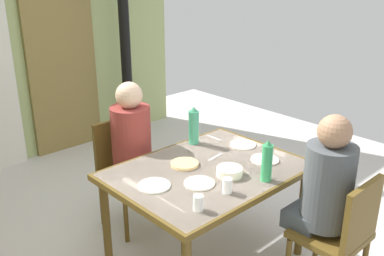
{
  "coord_description": "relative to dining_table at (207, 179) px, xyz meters",
  "views": [
    {
      "loc": [
        -1.66,
        -1.96,
        2.02
      ],
      "look_at": [
        0.2,
        0.02,
        0.99
      ],
      "focal_mm": 40.6,
      "sensor_mm": 36.0,
      "label": 1
    }
  ],
  "objects": [
    {
      "name": "person_far_diner",
      "position": [
        -0.11,
        0.69,
        0.12
      ],
      "size": [
        0.3,
        0.37,
        0.77
      ],
      "rotation": [
        0.0,
        0.0,
        3.14
      ],
      "color": "maroon",
      "rests_on": "ground_plane"
    },
    {
      "name": "drinking_glass_by_near_diner",
      "position": [
        -0.14,
        -0.31,
        0.12
      ],
      "size": [
        0.06,
        0.06,
        0.09
      ],
      "primitive_type": "cylinder",
      "color": "silver",
      "rests_on": "dining_table"
    },
    {
      "name": "chair_near_diner",
      "position": [
        0.32,
        -0.83,
        -0.17
      ],
      "size": [
        0.4,
        0.4,
        0.87
      ],
      "color": "brown",
      "rests_on": "ground_plane"
    },
    {
      "name": "door_wooden",
      "position": [
        0.32,
        2.59,
        0.34
      ],
      "size": [
        0.8,
        0.05,
        2.0
      ],
      "primitive_type": "cube",
      "color": "olive",
      "rests_on": "ground_plane"
    },
    {
      "name": "stove_pipe_column",
      "position": [
        0.98,
        2.32,
        0.78
      ],
      "size": [
        0.12,
        0.12,
        2.88
      ],
      "primitive_type": "cylinder",
      "color": "black",
      "rests_on": "ground_plane"
    },
    {
      "name": "water_bottle_green_far",
      "position": [
        0.16,
        -0.37,
        0.2
      ],
      "size": [
        0.07,
        0.07,
        0.27
      ],
      "color": "#2E995A",
      "rests_on": "dining_table"
    },
    {
      "name": "cutlery_knife_near",
      "position": [
        0.18,
        0.09,
        0.08
      ],
      "size": [
        0.15,
        0.03,
        0.0
      ],
      "primitive_type": "cube",
      "rotation": [
        0.0,
        0.0,
        0.12
      ],
      "color": "silver",
      "rests_on": "dining_table"
    },
    {
      "name": "drinking_glass_by_far_diner",
      "position": [
        -0.4,
        -0.33,
        0.12
      ],
      "size": [
        0.06,
        0.06,
        0.09
      ],
      "primitive_type": "cylinder",
      "color": "silver",
      "rests_on": "dining_table"
    },
    {
      "name": "cutlery_fork_near",
      "position": [
        0.43,
        0.35,
        0.08
      ],
      "size": [
        0.02,
        0.15,
        0.0
      ],
      "primitive_type": "cube",
      "rotation": [
        0.0,
        0.0,
        1.55
      ],
      "color": "silver",
      "rests_on": "dining_table"
    },
    {
      "name": "water_bottle_green_near",
      "position": [
        0.24,
        0.39,
        0.21
      ],
      "size": [
        0.08,
        0.08,
        0.29
      ],
      "color": "#37926E",
      "rests_on": "dining_table"
    },
    {
      "name": "serving_bowl_center",
      "position": [
        0.04,
        -0.16,
        0.1
      ],
      "size": [
        0.17,
        0.17,
        0.05
      ],
      "primitive_type": "cylinder",
      "color": "silver",
      "rests_on": "dining_table"
    },
    {
      "name": "wall_back",
      "position": [
        -0.2,
        2.67,
        0.78
      ],
      "size": [
        4.02,
        0.1,
        2.88
      ],
      "primitive_type": "cube",
      "color": "#ACBC78",
      "rests_on": "ground_plane"
    },
    {
      "name": "chair_far_diner",
      "position": [
        -0.11,
        0.83,
        -0.17
      ],
      "size": [
        0.4,
        0.4,
        0.87
      ],
      "rotation": [
        0.0,
        0.0,
        3.14
      ],
      "color": "brown",
      "rests_on": "ground_plane"
    },
    {
      "name": "dinner_plate_near_left",
      "position": [
        -0.19,
        -0.12,
        0.08
      ],
      "size": [
        0.19,
        0.19,
        0.01
      ],
      "primitive_type": "cylinder",
      "color": "white",
      "rests_on": "dining_table"
    },
    {
      "name": "dinner_plate_near_right",
      "position": [
        -0.41,
        0.05,
        0.08
      ],
      "size": [
        0.2,
        0.2,
        0.01
      ],
      "primitive_type": "cylinder",
      "color": "white",
      "rests_on": "dining_table"
    },
    {
      "name": "dining_table",
      "position": [
        0.0,
        0.0,
        0.0
      ],
      "size": [
        1.26,
        0.95,
        0.74
      ],
      "color": "brown",
      "rests_on": "ground_plane"
    },
    {
      "name": "person_near_diner",
      "position": [
        0.32,
        -0.69,
        0.12
      ],
      "size": [
        0.3,
        0.37,
        0.77
      ],
      "color": "#444D54",
      "rests_on": "ground_plane"
    },
    {
      "name": "dinner_plate_far_center",
      "position": [
        0.39,
        -0.18,
        0.08
      ],
      "size": [
        0.2,
        0.2,
        0.01
      ],
      "primitive_type": "cylinder",
      "color": "white",
      "rests_on": "dining_table"
    },
    {
      "name": "dinner_plate_far_side",
      "position": [
        0.48,
        0.1,
        0.08
      ],
      "size": [
        0.2,
        0.2,
        0.01
      ],
      "primitive_type": "cylinder",
      "color": "white",
      "rests_on": "dining_table"
    },
    {
      "name": "bread_plate_sliced",
      "position": [
        -0.07,
        0.15,
        0.08
      ],
      "size": [
        0.19,
        0.19,
        0.02
      ],
      "primitive_type": "cylinder",
      "color": "#DBB77A",
      "rests_on": "dining_table"
    }
  ]
}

